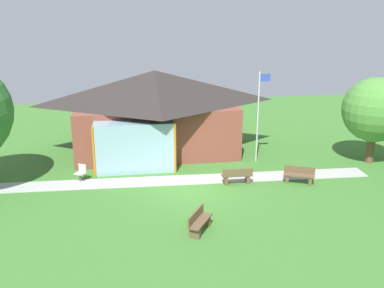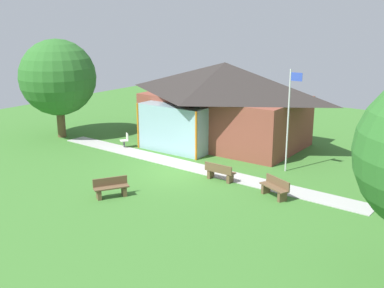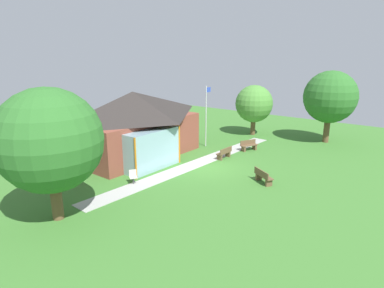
# 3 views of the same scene
# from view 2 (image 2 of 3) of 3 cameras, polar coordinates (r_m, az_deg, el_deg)

# --- Properties ---
(ground_plane) EXTENTS (44.00, 44.00, 0.00)m
(ground_plane) POSITION_cam_2_polar(r_m,az_deg,el_deg) (23.41, -1.84, -3.53)
(ground_plane) COLOR #3D752D
(pavilion) EXTENTS (10.24, 7.23, 4.90)m
(pavilion) POSITION_cam_2_polar(r_m,az_deg,el_deg) (28.36, 3.67, 5.13)
(pavilion) COLOR brown
(pavilion) RESTS_ON ground_plane
(footpath) EXTENTS (18.69, 2.00, 0.03)m
(footpath) POSITION_cam_2_polar(r_m,az_deg,el_deg) (24.31, -0.13, -2.76)
(footpath) COLOR #ADADA8
(footpath) RESTS_ON ground_plane
(flagpole) EXTENTS (0.64, 0.08, 5.11)m
(flagpole) POSITION_cam_2_polar(r_m,az_deg,el_deg) (23.41, 11.70, 3.36)
(flagpole) COLOR silver
(flagpole) RESTS_ON ground_plane
(bench_mid_right) EXTENTS (1.55, 1.03, 0.84)m
(bench_mid_right) POSITION_cam_2_polar(r_m,az_deg,el_deg) (20.56, 10.04, -5.30)
(bench_mid_right) COLOR brown
(bench_mid_right) RESTS_ON ground_plane
(bench_front_center) EXTENTS (1.16, 1.51, 0.84)m
(bench_front_center) POSITION_cam_2_polar(r_m,az_deg,el_deg) (20.56, -9.79, -5.29)
(bench_front_center) COLOR brown
(bench_front_center) RESTS_ON ground_plane
(bench_rear_near_path) EXTENTS (1.51, 0.47, 0.84)m
(bench_rear_near_path) POSITION_cam_2_polar(r_m,az_deg,el_deg) (22.26, 3.39, -3.46)
(bench_rear_near_path) COLOR brown
(bench_rear_near_path) RESTS_ON ground_plane
(patio_chair_west) EXTENTS (0.61, 0.61, 0.86)m
(patio_chair_west) POSITION_cam_2_polar(r_m,az_deg,el_deg) (28.00, -8.13, 0.38)
(patio_chair_west) COLOR beige
(patio_chair_west) RESTS_ON ground_plane
(tree_west_hedge) EXTENTS (4.76, 4.76, 6.21)m
(tree_west_hedge) POSITION_cam_2_polar(r_m,az_deg,el_deg) (30.80, -15.98, 7.76)
(tree_west_hedge) COLOR brown
(tree_west_hedge) RESTS_ON ground_plane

